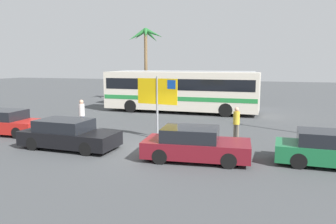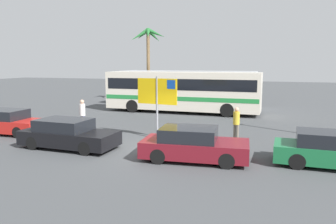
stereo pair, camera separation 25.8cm
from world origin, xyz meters
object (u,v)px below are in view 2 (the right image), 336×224
(bus_front_coach, at_px, (182,90))
(pedestrian_crossing_lot, at_px, (236,121))
(pedestrian_by_bus, at_px, (82,112))
(car_maroon, at_px, (193,144))
(car_red, at_px, (8,122))
(bus_rear_coach, at_px, (187,87))
(ferry_sign, at_px, (158,94))
(car_black, at_px, (68,134))
(car_green, at_px, (335,151))

(bus_front_coach, relative_size, pedestrian_crossing_lot, 7.15)
(pedestrian_by_bus, bearing_deg, car_maroon, -87.75)
(car_red, relative_size, pedestrian_by_bus, 2.25)
(bus_rear_coach, distance_m, car_red, 15.64)
(ferry_sign, distance_m, pedestrian_crossing_lot, 4.17)
(bus_rear_coach, height_order, car_red, bus_rear_coach)
(ferry_sign, bearing_deg, bus_rear_coach, 106.12)
(car_black, bearing_deg, pedestrian_crossing_lot, 30.52)
(car_green, height_order, pedestrian_by_bus, pedestrian_by_bus)
(car_green, distance_m, pedestrian_crossing_lot, 5.17)
(pedestrian_crossing_lot, bearing_deg, car_black, 149.78)
(car_black, bearing_deg, ferry_sign, 44.01)
(car_red, bearing_deg, car_green, -5.06)
(bus_front_coach, distance_m, car_green, 14.80)
(car_red, xyz_separation_m, pedestrian_by_bus, (3.49, 1.92, 0.44))
(ferry_sign, bearing_deg, car_green, -9.00)
(bus_front_coach, xyz_separation_m, car_green, (9.24, -11.50, -1.15))
(car_black, bearing_deg, bus_front_coach, 82.82)
(pedestrian_by_bus, bearing_deg, ferry_sign, -68.37)
(bus_front_coach, distance_m, car_maroon, 12.95)
(pedestrian_by_bus, bearing_deg, pedestrian_crossing_lot, -59.29)
(car_maroon, bearing_deg, pedestrian_crossing_lot, 68.01)
(bus_rear_coach, relative_size, car_green, 2.68)
(car_red, height_order, car_maroon, same)
(car_green, bearing_deg, bus_front_coach, 130.00)
(car_maroon, bearing_deg, bus_rear_coach, 100.99)
(ferry_sign, relative_size, pedestrian_crossing_lot, 1.90)
(bus_front_coach, relative_size, car_maroon, 2.75)
(bus_front_coach, xyz_separation_m, bus_rear_coach, (-0.59, 3.70, 0.00))
(bus_rear_coach, height_order, pedestrian_by_bus, bus_rear_coach)
(car_black, xyz_separation_m, car_maroon, (5.92, -0.06, -0.00))
(ferry_sign, xyz_separation_m, car_black, (-3.29, -3.00, -1.69))
(pedestrian_crossing_lot, distance_m, pedestrian_by_bus, 8.64)
(bus_front_coach, relative_size, car_green, 2.68)
(ferry_sign, xyz_separation_m, car_maroon, (2.63, -3.06, -1.69))
(pedestrian_crossing_lot, bearing_deg, bus_front_coach, 63.24)
(car_maroon, bearing_deg, bus_front_coach, 103.03)
(pedestrian_crossing_lot, bearing_deg, car_green, -97.94)
(bus_front_coach, distance_m, pedestrian_by_bus, 9.31)
(ferry_sign, bearing_deg, car_maroon, -42.02)
(bus_front_coach, height_order, ferry_sign, ferry_sign)
(car_green, distance_m, car_maroon, 5.28)
(bus_rear_coach, distance_m, ferry_sign, 13.06)
(bus_front_coach, distance_m, car_red, 12.67)
(car_green, xyz_separation_m, car_maroon, (-5.22, -0.76, 0.00))
(ferry_sign, bearing_deg, pedestrian_crossing_lot, 20.97)
(ferry_sign, bearing_deg, car_red, -163.26)
(car_red, bearing_deg, bus_rear_coach, 64.42)
(ferry_sign, bearing_deg, bus_front_coach, 105.99)
(ferry_sign, distance_m, car_black, 4.76)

